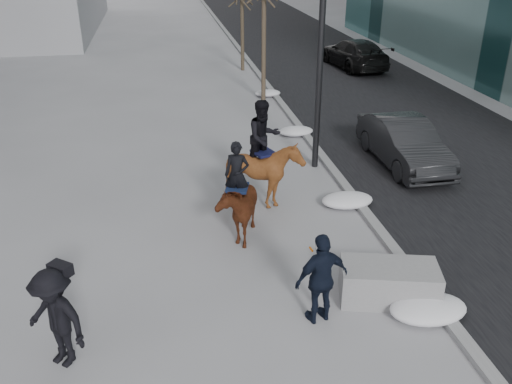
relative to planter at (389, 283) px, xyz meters
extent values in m
plane|color=gray|center=(-2.19, 0.82, -0.36)|extent=(120.00, 120.00, 0.00)
cube|color=black|center=(4.81, 10.82, -0.36)|extent=(8.00, 90.00, 0.01)
cube|color=gray|center=(0.81, 10.82, -0.30)|extent=(0.25, 90.00, 0.12)
cube|color=gray|center=(0.00, 0.00, 0.00)|extent=(1.98, 1.33, 0.72)
imported|color=black|center=(3.04, 6.24, 0.33)|extent=(1.51, 4.22, 1.39)
imported|color=black|center=(5.93, 18.92, 0.37)|extent=(2.57, 5.22, 1.46)
imported|color=#45230D|center=(-2.44, 2.89, 0.37)|extent=(1.24, 1.87, 1.46)
imported|color=black|center=(-2.44, 3.04, 1.10)|extent=(0.64, 0.51, 1.52)
cube|color=#101B3B|center=(-2.44, 3.04, 0.78)|extent=(0.62, 0.67, 0.06)
imported|color=#512810|center=(-1.58, 4.26, 0.54)|extent=(1.91, 2.02, 1.79)
imported|color=black|center=(-1.58, 4.41, 1.44)|extent=(1.09, 0.97, 1.87)
cube|color=black|center=(-1.58, 4.41, 1.05)|extent=(0.64, 0.69, 0.06)
imported|color=black|center=(-1.45, -0.36, 0.52)|extent=(1.10, 0.67, 1.75)
cylinder|color=orange|center=(-1.50, 0.19, 0.79)|extent=(0.04, 0.18, 0.07)
imported|color=black|center=(-5.87, -0.67, 0.52)|extent=(1.30, 1.21, 1.75)
cube|color=black|center=(-5.72, -0.42, 1.26)|extent=(0.42, 0.39, 0.20)
cylinder|color=black|center=(0.41, 6.56, 4.14)|extent=(0.18, 0.18, 9.00)
ellipsoid|color=silver|center=(0.51, 14.33, -0.22)|extent=(1.10, 0.70, 0.28)
ellipsoid|color=silver|center=(0.51, 3.87, -0.19)|extent=(1.33, 0.84, 0.34)
ellipsoid|color=silver|center=(0.51, 9.32, -0.21)|extent=(1.20, 0.76, 0.30)
ellipsoid|color=silver|center=(0.51, -0.65, -0.18)|extent=(1.44, 0.91, 0.37)
camera|label=1|loc=(-3.96, -7.91, 5.98)|focal=38.00mm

